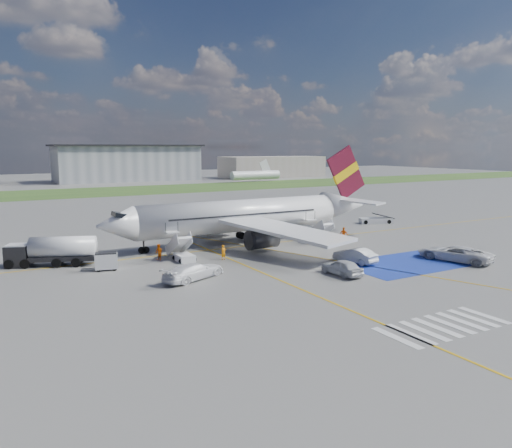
# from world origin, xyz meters

# --- Properties ---
(ground) EXTENTS (400.00, 400.00, 0.00)m
(ground) POSITION_xyz_m (0.00, 0.00, 0.00)
(ground) COLOR #60605E
(ground) RESTS_ON ground
(grass_strip) EXTENTS (400.00, 30.00, 0.01)m
(grass_strip) POSITION_xyz_m (0.00, 95.00, 0.01)
(grass_strip) COLOR #2D4C1E
(grass_strip) RESTS_ON ground
(taxiway_line_main) EXTENTS (120.00, 0.20, 0.01)m
(taxiway_line_main) POSITION_xyz_m (0.00, 12.00, 0.01)
(taxiway_line_main) COLOR gold
(taxiway_line_main) RESTS_ON ground
(taxiway_line_cross) EXTENTS (0.20, 60.00, 0.01)m
(taxiway_line_cross) POSITION_xyz_m (-5.00, -10.00, 0.01)
(taxiway_line_cross) COLOR gold
(taxiway_line_cross) RESTS_ON ground
(taxiway_line_diag) EXTENTS (20.71, 56.45, 0.01)m
(taxiway_line_diag) POSITION_xyz_m (0.00, 12.00, 0.01)
(taxiway_line_diag) COLOR gold
(taxiway_line_diag) RESTS_ON ground
(staging_box) EXTENTS (14.00, 8.00, 0.01)m
(staging_box) POSITION_xyz_m (10.00, -4.00, 0.01)
(staging_box) COLOR #193198
(staging_box) RESTS_ON ground
(crosswalk) EXTENTS (9.00, 4.00, 0.01)m
(crosswalk) POSITION_xyz_m (-1.80, -18.00, 0.01)
(crosswalk) COLOR silver
(crosswalk) RESTS_ON ground
(terminal_centre) EXTENTS (48.00, 18.00, 12.00)m
(terminal_centre) POSITION_xyz_m (20.00, 135.00, 6.00)
(terminal_centre) COLOR gray
(terminal_centre) RESTS_ON ground
(terminal_east) EXTENTS (40.00, 16.00, 8.00)m
(terminal_east) POSITION_xyz_m (75.00, 128.00, 4.00)
(terminal_east) COLOR gray
(terminal_east) RESTS_ON ground
(airliner) EXTENTS (36.81, 32.95, 11.92)m
(airliner) POSITION_xyz_m (1.51, 14.00, 3.39)
(airliner) COLOR silver
(airliner) RESTS_ON ground
(airstairs_fwd) EXTENTS (1.90, 5.20, 3.60)m
(airstairs_fwd) POSITION_xyz_m (-9.50, 8.70, 0.62)
(airstairs_fwd) COLOR silver
(airstairs_fwd) RESTS_ON ground
(airstairs_aft) EXTENTS (1.90, 5.20, 3.60)m
(airstairs_aft) POSITION_xyz_m (9.00, 8.70, 0.62)
(airstairs_aft) COLOR silver
(airstairs_aft) RESTS_ON ground
(fuel_tanker) EXTENTS (8.68, 5.33, 2.90)m
(fuel_tanker) POSITION_xyz_m (-21.58, 12.95, 1.22)
(fuel_tanker) COLOR black
(fuel_tanker) RESTS_ON ground
(gpu_cart) EXTENTS (2.31, 1.78, 1.72)m
(gpu_cart) POSITION_xyz_m (-17.40, 8.41, 0.77)
(gpu_cart) COLOR silver
(gpu_cart) RESTS_ON ground
(belt_loader) EXTENTS (5.46, 3.53, 1.59)m
(belt_loader) POSITION_xyz_m (25.89, 17.77, 0.40)
(belt_loader) COLOR silver
(belt_loader) RESTS_ON ground
(car_silver_a) EXTENTS (1.95, 4.44, 1.49)m
(car_silver_a) POSITION_xyz_m (0.96, -4.31, 0.74)
(car_silver_a) COLOR silver
(car_silver_a) RESTS_ON ground
(car_silver_b) EXTENTS (2.54, 4.92, 1.54)m
(car_silver_b) POSITION_xyz_m (5.28, -1.11, 0.77)
(car_silver_b) COLOR #B1B4B8
(car_silver_b) RESTS_ON ground
(van_white_a) EXTENTS (3.99, 6.14, 2.12)m
(van_white_a) POSITION_xyz_m (14.82, -5.57, 1.06)
(van_white_a) COLOR silver
(van_white_a) RESTS_ON ground
(van_white_b) EXTENTS (5.42, 3.90, 1.97)m
(van_white_b) POSITION_xyz_m (-11.42, 1.13, 0.98)
(van_white_b) COLOR white
(van_white_b) RESTS_ON ground
(crew_fwd) EXTENTS (0.64, 0.48, 1.57)m
(crew_fwd) POSITION_xyz_m (-5.73, 6.78, 0.79)
(crew_fwd) COLOR orange
(crew_fwd) RESTS_ON ground
(crew_nose) EXTENTS (0.84, 0.97, 1.71)m
(crew_nose) POSITION_xyz_m (-11.67, 9.90, 0.85)
(crew_nose) COLOR orange
(crew_nose) RESTS_ON ground
(crew_aft) EXTENTS (0.88, 1.22, 1.92)m
(crew_aft) POSITION_xyz_m (11.34, 7.96, 0.96)
(crew_aft) COLOR orange
(crew_aft) RESTS_ON ground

